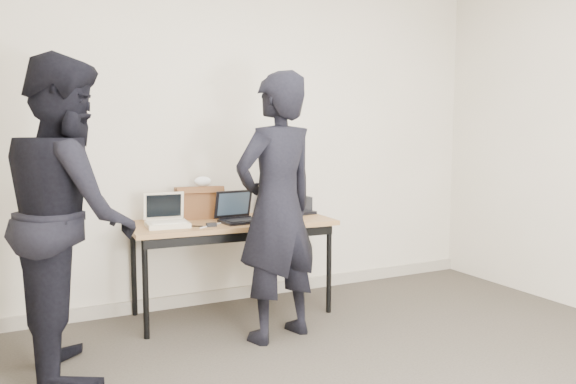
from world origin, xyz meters
TOP-DOWN VIEW (x-y plane):
  - room at (0.00, 0.00)m, footprint 4.60×4.60m
  - desk at (-0.23, 1.89)m, footprint 1.53×0.73m
  - laptop_beige at (-0.73, 1.88)m, footprint 0.31×0.30m
  - laptop_center at (-0.20, 1.83)m, footprint 0.32×0.31m
  - laptop_right at (0.30, 2.07)m, footprint 0.41×0.40m
  - leather_satchel at (-0.41, 2.12)m, footprint 0.38×0.22m
  - tissue at (-0.38, 2.12)m, footprint 0.13×0.10m
  - equipment_box at (0.40, 2.08)m, footprint 0.23×0.19m
  - power_brick at (-0.45, 1.72)m, footprint 0.07×0.05m
  - cables at (-0.20, 1.85)m, footprint 1.14×0.44m
  - person_typist at (-0.13, 1.30)m, footprint 0.74×0.58m
  - person_observer at (-1.41, 1.39)m, footprint 0.69×0.89m
  - baseboard at (0.00, 2.23)m, footprint 4.50×0.03m

SIDE VIEW (x-z plane):
  - baseboard at x=0.00m, z-range 0.00..0.10m
  - desk at x=-0.23m, z-range 0.30..1.02m
  - cables at x=-0.20m, z-range 0.72..0.73m
  - power_brick at x=-0.45m, z-range 0.72..0.75m
  - laptop_beige at x=-0.73m, z-range 0.65..0.88m
  - laptop_center at x=-0.20m, z-range 0.66..0.89m
  - laptop_right at x=0.30m, z-range 0.65..0.91m
  - equipment_box at x=0.40m, z-range 0.72..0.85m
  - leather_satchel at x=-0.41m, z-range 0.72..0.97m
  - person_typist at x=-0.13m, z-range 0.00..1.78m
  - person_observer at x=-1.41m, z-range 0.00..1.82m
  - tissue at x=-0.38m, z-range 0.97..1.04m
  - room at x=0.00m, z-range -0.05..2.75m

